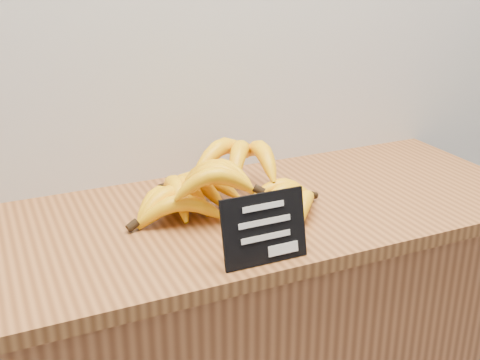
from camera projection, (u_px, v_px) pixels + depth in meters
name	position (u px, v px, depth m)	size (l,w,h in m)	color
counter_top	(230.00, 217.00, 1.30)	(1.41, 0.54, 0.03)	#985D2E
chalkboard_sign	(264.00, 229.00, 1.07)	(0.16, 0.01, 0.13)	black
banana_pile	(224.00, 185.00, 1.29)	(0.42, 0.31, 0.12)	yellow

